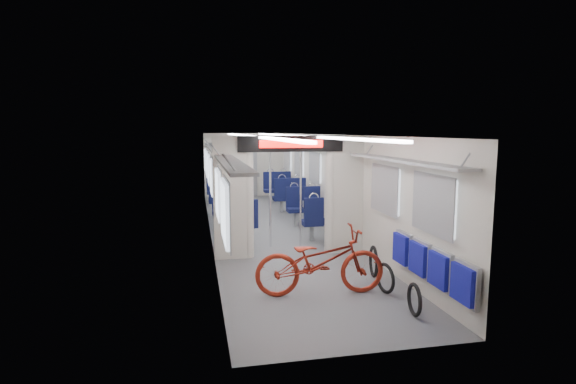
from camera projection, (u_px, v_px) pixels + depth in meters
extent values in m
plane|color=#515456|center=(273.00, 232.00, 10.68)|extent=(12.00, 12.00, 0.00)
cube|color=beige|center=(210.00, 186.00, 10.23)|extent=(0.02, 12.00, 2.30)
cube|color=beige|center=(332.00, 183.00, 10.81)|extent=(0.02, 12.00, 2.30)
cube|color=beige|center=(245.00, 165.00, 16.34)|extent=(2.90, 0.02, 2.30)
cube|color=beige|center=(369.00, 251.00, 4.70)|extent=(2.90, 0.02, 2.30)
cube|color=silver|center=(272.00, 135.00, 10.36)|extent=(2.90, 12.00, 0.02)
cube|color=white|center=(248.00, 136.00, 10.26)|extent=(0.12, 11.40, 0.04)
cube|color=white|center=(295.00, 136.00, 10.48)|extent=(0.12, 11.40, 0.04)
cube|color=beige|center=(231.00, 206.00, 8.37)|extent=(0.65, 0.18, 2.00)
cube|color=beige|center=(346.00, 202.00, 8.83)|extent=(0.65, 0.18, 2.00)
cube|color=beige|center=(290.00, 144.00, 8.44)|extent=(2.90, 0.18, 0.30)
cylinder|color=beige|center=(248.00, 205.00, 8.44)|extent=(0.20, 0.20, 2.00)
cylinder|color=beige|center=(330.00, 203.00, 8.76)|extent=(0.20, 0.20, 2.00)
cube|color=black|center=(291.00, 144.00, 8.34)|extent=(2.00, 0.03, 0.30)
cube|color=#FF0C07|center=(291.00, 144.00, 8.31)|extent=(1.20, 0.02, 0.14)
cube|color=silver|center=(225.00, 212.00, 5.54)|extent=(0.04, 1.00, 0.75)
cube|color=silver|center=(434.00, 204.00, 6.11)|extent=(0.04, 1.00, 0.75)
cube|color=silver|center=(218.00, 194.00, 7.10)|extent=(0.04, 1.00, 0.75)
cube|color=silver|center=(386.00, 189.00, 7.67)|extent=(0.04, 1.00, 0.75)
cube|color=silver|center=(212.00, 177.00, 9.71)|extent=(0.04, 1.00, 0.75)
cube|color=silver|center=(337.00, 174.00, 10.29)|extent=(0.04, 1.00, 0.75)
cube|color=silver|center=(209.00, 169.00, 11.56)|extent=(0.04, 1.00, 0.75)
cube|color=silver|center=(315.00, 168.00, 12.13)|extent=(0.04, 1.00, 0.75)
cube|color=silver|center=(207.00, 164.00, 13.40)|extent=(0.04, 1.00, 0.75)
cube|color=silver|center=(299.00, 163.00, 13.97)|extent=(0.04, 1.00, 0.75)
cube|color=silver|center=(205.00, 160.00, 15.15)|extent=(0.04, 1.00, 0.75)
cube|color=silver|center=(288.00, 159.00, 15.72)|extent=(0.04, 1.00, 0.75)
cube|color=gray|center=(231.00, 163.00, 6.27)|extent=(0.30, 3.60, 0.04)
cube|color=gray|center=(399.00, 160.00, 6.79)|extent=(0.30, 3.60, 0.04)
cube|color=gray|center=(213.00, 147.00, 12.10)|extent=(0.30, 7.60, 0.04)
cube|color=gray|center=(305.00, 146.00, 12.61)|extent=(0.30, 7.60, 0.04)
cube|color=gray|center=(245.00, 169.00, 16.30)|extent=(0.90, 0.05, 2.00)
imported|color=maroon|center=(320.00, 261.00, 6.55)|extent=(1.95, 0.79, 1.00)
cube|color=gray|center=(467.00, 284.00, 5.36)|extent=(0.06, 0.47, 0.53)
cube|color=#0E0E82|center=(462.00, 284.00, 5.34)|extent=(0.06, 0.43, 0.45)
cube|color=gray|center=(442.00, 270.00, 5.89)|extent=(0.06, 0.47, 0.53)
cube|color=#0E0E82|center=(438.00, 270.00, 5.88)|extent=(0.06, 0.43, 0.45)
cube|color=gray|center=(421.00, 258.00, 6.42)|extent=(0.06, 0.47, 0.53)
cube|color=#0E0E82|center=(418.00, 259.00, 6.41)|extent=(0.06, 0.43, 0.45)
cube|color=gray|center=(404.00, 249.00, 6.96)|extent=(0.06, 0.47, 0.53)
cube|color=#0E0E82|center=(400.00, 249.00, 6.94)|extent=(0.06, 0.43, 0.45)
torus|color=black|center=(414.00, 301.00, 5.83)|extent=(0.10, 0.44, 0.44)
torus|color=black|center=(385.00, 280.00, 6.64)|extent=(0.13, 0.46, 0.46)
torus|color=black|center=(373.00, 263.00, 7.38)|extent=(0.14, 0.52, 0.52)
cube|color=#0C1036|center=(247.00, 225.00, 9.60)|extent=(0.42, 0.39, 0.10)
cylinder|color=gray|center=(248.00, 235.00, 9.63)|extent=(0.10, 0.10, 0.35)
cube|color=#0C1036|center=(248.00, 212.00, 9.40)|extent=(0.42, 0.07, 0.51)
torus|color=silver|center=(248.00, 200.00, 9.37)|extent=(0.22, 0.03, 0.22)
cube|color=#0C1036|center=(240.00, 211.00, 11.14)|extent=(0.42, 0.39, 0.10)
cylinder|color=gray|center=(240.00, 220.00, 11.17)|extent=(0.10, 0.10, 0.35)
cube|color=#0C1036|center=(239.00, 198.00, 11.25)|extent=(0.42, 0.07, 0.51)
torus|color=silver|center=(239.00, 188.00, 11.22)|extent=(0.22, 0.03, 0.22)
cube|color=#0C1036|center=(225.00, 225.00, 9.50)|extent=(0.42, 0.39, 0.10)
cylinder|color=gray|center=(226.00, 236.00, 9.54)|extent=(0.10, 0.10, 0.35)
cube|color=#0C1036|center=(226.00, 213.00, 9.31)|extent=(0.42, 0.07, 0.51)
torus|color=silver|center=(225.00, 200.00, 9.27)|extent=(0.22, 0.03, 0.22)
cube|color=#0C1036|center=(221.00, 212.00, 11.05)|extent=(0.42, 0.39, 0.10)
cylinder|color=gray|center=(221.00, 221.00, 11.08)|extent=(0.10, 0.10, 0.35)
cube|color=#0C1036|center=(220.00, 199.00, 11.16)|extent=(0.42, 0.07, 0.51)
torus|color=silver|center=(220.00, 189.00, 11.12)|extent=(0.22, 0.03, 0.22)
cube|color=#0C1036|center=(312.00, 223.00, 9.79)|extent=(0.43, 0.40, 0.10)
cylinder|color=gray|center=(312.00, 233.00, 9.82)|extent=(0.10, 0.10, 0.35)
cube|color=#0C1036|center=(314.00, 210.00, 9.59)|extent=(0.43, 0.08, 0.52)
torus|color=silver|center=(314.00, 198.00, 9.56)|extent=(0.22, 0.03, 0.22)
cube|color=#0C1036|center=(296.00, 210.00, 11.36)|extent=(0.43, 0.40, 0.10)
cylinder|color=gray|center=(296.00, 219.00, 11.39)|extent=(0.10, 0.10, 0.35)
cube|color=#0C1036|center=(294.00, 197.00, 11.47)|extent=(0.43, 0.08, 0.52)
torus|color=silver|center=(294.00, 187.00, 11.44)|extent=(0.22, 0.03, 0.22)
cube|color=#0C1036|center=(332.00, 222.00, 9.89)|extent=(0.43, 0.40, 0.10)
cylinder|color=gray|center=(332.00, 232.00, 9.92)|extent=(0.10, 0.10, 0.35)
cube|color=#0C1036|center=(335.00, 209.00, 9.69)|extent=(0.43, 0.08, 0.52)
torus|color=silver|center=(335.00, 197.00, 9.65)|extent=(0.22, 0.03, 0.22)
cube|color=#0C1036|center=(314.00, 209.00, 11.45)|extent=(0.43, 0.40, 0.10)
cylinder|color=gray|center=(313.00, 218.00, 11.48)|extent=(0.10, 0.10, 0.35)
cube|color=#0C1036|center=(312.00, 196.00, 11.57)|extent=(0.43, 0.08, 0.52)
torus|color=silver|center=(312.00, 186.00, 11.53)|extent=(0.22, 0.03, 0.22)
cube|color=#0C1036|center=(234.00, 200.00, 12.92)|extent=(0.48, 0.45, 0.10)
cylinder|color=gray|center=(234.00, 208.00, 12.95)|extent=(0.10, 0.10, 0.35)
cube|color=#0C1036|center=(234.00, 189.00, 12.70)|extent=(0.48, 0.09, 0.59)
torus|color=silver|center=(234.00, 179.00, 12.66)|extent=(0.24, 0.03, 0.24)
cube|color=#0C1036|center=(229.00, 192.00, 14.70)|extent=(0.48, 0.45, 0.10)
cylinder|color=gray|center=(229.00, 199.00, 14.73)|extent=(0.10, 0.10, 0.35)
cube|color=#0C1036|center=(228.00, 181.00, 14.83)|extent=(0.48, 0.09, 0.59)
torus|color=silver|center=(228.00, 172.00, 14.79)|extent=(0.24, 0.03, 0.24)
cube|color=#0C1036|center=(217.00, 201.00, 12.83)|extent=(0.48, 0.45, 0.10)
cylinder|color=gray|center=(217.00, 209.00, 12.86)|extent=(0.10, 0.10, 0.35)
cube|color=#0C1036|center=(217.00, 190.00, 12.60)|extent=(0.48, 0.09, 0.59)
torus|color=silver|center=(217.00, 179.00, 12.56)|extent=(0.24, 0.03, 0.24)
cube|color=#0C1036|center=(214.00, 192.00, 14.61)|extent=(0.48, 0.45, 0.10)
cylinder|color=gray|center=(215.00, 199.00, 14.64)|extent=(0.10, 0.10, 0.35)
cube|color=#0C1036|center=(214.00, 181.00, 14.74)|extent=(0.48, 0.09, 0.59)
torus|color=silver|center=(214.00, 172.00, 14.70)|extent=(0.24, 0.03, 0.24)
cube|color=#0C1036|center=(281.00, 199.00, 13.26)|extent=(0.47, 0.44, 0.10)
cylinder|color=gray|center=(281.00, 206.00, 13.29)|extent=(0.10, 0.10, 0.35)
cube|color=#0C1036|center=(282.00, 188.00, 13.04)|extent=(0.47, 0.08, 0.57)
torus|color=silver|center=(282.00, 178.00, 13.00)|extent=(0.24, 0.03, 0.24)
cube|color=#0C1036|center=(271.00, 191.00, 14.97)|extent=(0.47, 0.44, 0.10)
cylinder|color=gray|center=(271.00, 197.00, 15.00)|extent=(0.10, 0.10, 0.35)
cube|color=#0C1036|center=(270.00, 180.00, 15.09)|extent=(0.47, 0.08, 0.57)
torus|color=silver|center=(270.00, 172.00, 15.05)|extent=(0.24, 0.03, 0.24)
cube|color=#0C1036|center=(297.00, 198.00, 13.35)|extent=(0.47, 0.44, 0.10)
cylinder|color=gray|center=(297.00, 205.00, 13.38)|extent=(0.10, 0.10, 0.35)
cube|color=#0C1036|center=(298.00, 188.00, 13.14)|extent=(0.47, 0.08, 0.57)
torus|color=silver|center=(298.00, 178.00, 13.10)|extent=(0.24, 0.03, 0.24)
cube|color=#0C1036|center=(285.00, 190.00, 15.06)|extent=(0.47, 0.44, 0.10)
cylinder|color=gray|center=(285.00, 197.00, 15.09)|extent=(0.10, 0.10, 0.35)
cube|color=#0C1036|center=(284.00, 180.00, 15.19)|extent=(0.47, 0.08, 0.57)
torus|color=silver|center=(284.00, 172.00, 15.15)|extent=(0.24, 0.03, 0.24)
cylinder|color=silver|center=(270.00, 192.00, 9.18)|extent=(0.04, 0.04, 2.30)
cylinder|color=silver|center=(301.00, 193.00, 9.04)|extent=(0.04, 0.04, 2.30)
cylinder|color=silver|center=(248.00, 176.00, 12.46)|extent=(0.04, 0.04, 2.30)
cylinder|color=silver|center=(270.00, 177.00, 12.24)|extent=(0.05, 0.05, 2.30)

